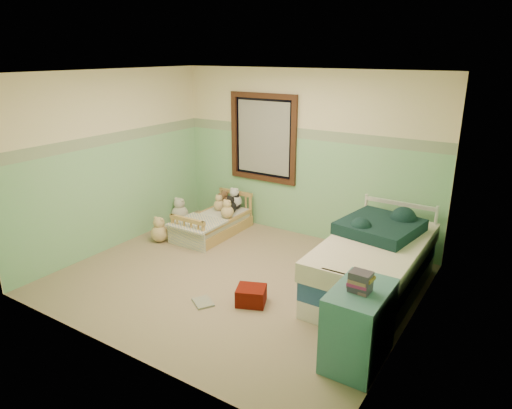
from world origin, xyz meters
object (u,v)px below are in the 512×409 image
Objects in this scene: plush_floor_cream at (180,214)px; plush_floor_tan at (160,233)px; twin_bed_frame at (371,284)px; dresser at (359,325)px; floor_book at (203,302)px; toddler_bed_frame at (214,229)px; red_pillow at (251,296)px.

plush_floor_cream reaches higher than plush_floor_tan.
plush_floor_cream reaches higher than twin_bed_frame.
plush_floor_tan is at bearing 162.93° from dresser.
plush_floor_tan is 0.35× the size of dresser.
dresser is (3.51, -1.08, 0.24)m from plush_floor_tan.
plush_floor_cream is 0.39× the size of dresser.
dresser reaches higher than plush_floor_tan.
plush_floor_cream is 2.70m from floor_book.
toddler_bed_frame is 0.80m from plush_floor_cream.
red_pillow is at bearing 166.92° from dresser.
dresser is at bearing -30.30° from toddler_bed_frame.
plush_floor_cream is at bearing 170.70° from twin_bed_frame.
red_pillow is (2.14, -0.76, -0.03)m from plush_floor_tan.
twin_bed_frame is 6.07× the size of red_pillow.
plush_floor_tan reaches higher than twin_bed_frame.
plush_floor_cream is 1.10× the size of plush_floor_tan.
toddler_bed_frame is at bearing 138.73° from red_pillow.
toddler_bed_frame is 4.89× the size of plush_floor_tan.
floor_book is at bearing -55.76° from toddler_bed_frame.
red_pillow is (-1.37, 0.32, -0.27)m from dresser.
floor_book is at bearing -147.73° from red_pillow.
plush_floor_cream is 1.13× the size of floor_book.
dresser reaches higher than twin_bed_frame.
plush_floor_tan is 0.81× the size of red_pillow.
plush_floor_tan is 1.98m from floor_book.
plush_floor_cream reaches higher than toddler_bed_frame.
floor_book is (1.18, -1.74, -0.07)m from toddler_bed_frame.
floor_book is at bearing -32.12° from plush_floor_tan.
dresser is at bearing -76.56° from twin_bed_frame.
toddler_bed_frame is 1.72× the size of dresser.
plush_floor_tan is at bearing -69.15° from plush_floor_cream.
twin_bed_frame is at bearing 103.44° from dresser.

